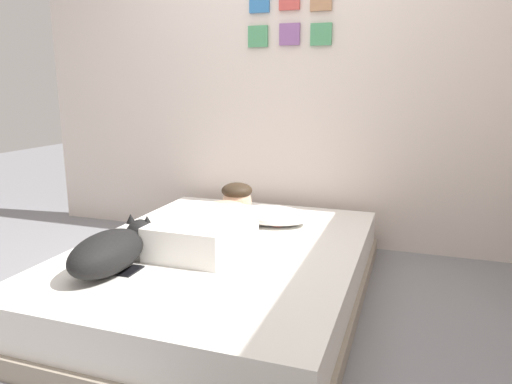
{
  "coord_description": "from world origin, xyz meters",
  "views": [
    {
      "loc": [
        0.93,
        -2.1,
        1.18
      ],
      "look_at": [
        0.02,
        0.52,
        0.56
      ],
      "focal_mm": 32.85,
      "sensor_mm": 36.0,
      "label": 1
    }
  ],
  "objects": [
    {
      "name": "ground_plane",
      "position": [
        0.0,
        0.0,
        0.0
      ],
      "size": [
        12.45,
        12.45,
        0.0
      ],
      "primitive_type": "plane",
      "color": "gray"
    },
    {
      "name": "person_lying",
      "position": [
        -0.15,
        0.29,
        0.41
      ],
      "size": [
        0.43,
        0.92,
        0.27
      ],
      "color": "white",
      "rests_on": "bed"
    },
    {
      "name": "dog",
      "position": [
        -0.43,
        -0.3,
        0.41
      ],
      "size": [
        0.26,
        0.57,
        0.21
      ],
      "color": "black",
      "rests_on": "bed"
    },
    {
      "name": "cell_phone",
      "position": [
        -0.34,
        -0.29,
        0.31
      ],
      "size": [
        0.07,
        0.14,
        0.01
      ],
      "primitive_type": "cube",
      "color": "black",
      "rests_on": "bed"
    },
    {
      "name": "bed",
      "position": [
        -0.08,
        0.21,
        0.15
      ],
      "size": [
        1.56,
        2.07,
        0.31
      ],
      "color": "gray",
      "rests_on": "ground"
    },
    {
      "name": "coffee_cup",
      "position": [
        0.11,
        0.69,
        0.35
      ],
      "size": [
        0.12,
        0.09,
        0.07
      ],
      "color": "#D84C47",
      "rests_on": "bed"
    },
    {
      "name": "pillow",
      "position": [
        0.06,
        0.72,
        0.36
      ],
      "size": [
        0.52,
        0.32,
        0.11
      ],
      "primitive_type": "ellipsoid",
      "color": "white",
      "rests_on": "bed"
    },
    {
      "name": "back_wall",
      "position": [
        0.0,
        1.38,
        1.25
      ],
      "size": [
        4.22,
        0.12,
        2.5
      ],
      "color": "silver",
      "rests_on": "ground"
    }
  ]
}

